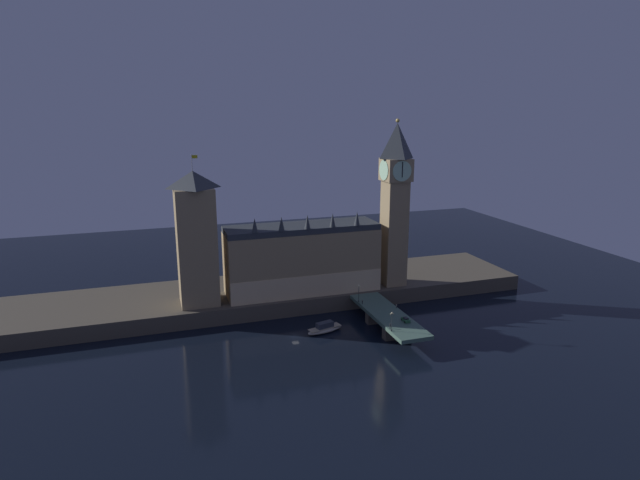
# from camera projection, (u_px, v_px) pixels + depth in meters

# --- Properties ---
(ground_plane) EXTENTS (400.00, 400.00, 0.00)m
(ground_plane) POSITION_uv_depth(u_px,v_px,m) (295.00, 336.00, 193.18)
(ground_plane) COLOR black
(embankment) EXTENTS (220.00, 42.00, 6.35)m
(embankment) POSITION_uv_depth(u_px,v_px,m) (271.00, 293.00, 228.34)
(embankment) COLOR #4C4438
(embankment) RESTS_ON ground_plane
(parliament_hall) EXTENTS (62.43, 18.69, 33.61)m
(parliament_hall) POSITION_uv_depth(u_px,v_px,m) (302.00, 258.00, 219.05)
(parliament_hall) COLOR #9E845B
(parliament_hall) RESTS_ON embankment
(clock_tower) EXTENTS (11.31, 11.42, 69.72)m
(clock_tower) POSITION_uv_depth(u_px,v_px,m) (395.00, 199.00, 222.19)
(clock_tower) COLOR #9E845B
(clock_tower) RESTS_ON embankment
(victoria_tower) EXTENTS (14.67, 14.67, 57.47)m
(victoria_tower) POSITION_uv_depth(u_px,v_px,m) (196.00, 238.00, 202.48)
(victoria_tower) COLOR #9E845B
(victoria_tower) RESTS_ON embankment
(bridge) EXTENTS (12.12, 46.00, 6.41)m
(bridge) POSITION_uv_depth(u_px,v_px,m) (388.00, 318.00, 197.83)
(bridge) COLOR #476656
(bridge) RESTS_ON ground_plane
(car_southbound_lead) EXTENTS (2.02, 3.89, 1.50)m
(car_southbound_lead) POSITION_uv_depth(u_px,v_px,m) (406.00, 320.00, 189.97)
(car_southbound_lead) COLOR #235633
(car_southbound_lead) RESTS_ON bridge
(pedestrian_near_rail) EXTENTS (0.38, 0.38, 1.82)m
(pedestrian_near_rail) POSITION_uv_depth(u_px,v_px,m) (390.00, 326.00, 183.85)
(pedestrian_near_rail) COLOR black
(pedestrian_near_rail) RESTS_ON bridge
(pedestrian_mid_walk) EXTENTS (0.38, 0.38, 1.60)m
(pedestrian_mid_walk) POSITION_uv_depth(u_px,v_px,m) (396.00, 306.00, 202.56)
(pedestrian_mid_walk) COLOR black
(pedestrian_mid_walk) RESTS_ON bridge
(pedestrian_far_rail) EXTENTS (0.38, 0.38, 1.70)m
(pedestrian_far_rail) POSITION_uv_depth(u_px,v_px,m) (362.00, 302.00, 206.60)
(pedestrian_far_rail) COLOR black
(pedestrian_far_rail) RESTS_ON bridge
(street_lamp_near) EXTENTS (1.34, 0.60, 6.88)m
(street_lamp_near) POSITION_uv_depth(u_px,v_px,m) (392.00, 319.00, 181.09)
(street_lamp_near) COLOR #2D3333
(street_lamp_near) RESTS_ON bridge
(street_lamp_far) EXTENTS (1.34, 0.60, 6.95)m
(street_lamp_far) POSITION_uv_depth(u_px,v_px,m) (359.00, 291.00, 208.20)
(street_lamp_far) COLOR #2D3333
(street_lamp_far) RESTS_ON bridge
(boat_upstream) EXTENTS (14.97, 7.73, 3.94)m
(boat_upstream) POSITION_uv_depth(u_px,v_px,m) (325.00, 329.00, 196.40)
(boat_upstream) COLOR #B2A893
(boat_upstream) RESTS_ON ground_plane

